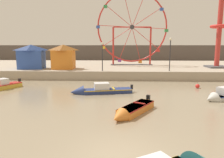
% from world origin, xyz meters
% --- Properties ---
extents(ground_plane, '(240.00, 240.00, 0.00)m').
position_xyz_m(ground_plane, '(0.00, 0.00, 0.00)').
color(ground_plane, gray).
extents(quay_promenade, '(110.00, 19.24, 1.17)m').
position_xyz_m(quay_promenade, '(0.00, 28.13, 0.59)').
color(quay_promenade, tan).
rests_on(quay_promenade, ground_plane).
extents(distant_town_skyline, '(140.00, 3.00, 4.40)m').
position_xyz_m(distant_town_skyline, '(0.00, 48.46, 2.20)').
color(distant_town_skyline, '#564C47').
rests_on(distant_town_skyline, ground_plane).
extents(motorboat_mustard_yellow, '(2.78, 3.94, 1.41)m').
position_xyz_m(motorboat_mustard_yellow, '(-12.26, 12.68, 0.35)').
color(motorboat_mustard_yellow, gold).
rests_on(motorboat_mustard_yellow, ground_plane).
extents(motorboat_pale_grey, '(4.01, 2.90, 1.35)m').
position_xyz_m(motorboat_pale_grey, '(8.48, 9.47, 0.30)').
color(motorboat_pale_grey, silver).
rests_on(motorboat_pale_grey, ground_plane).
extents(motorboat_navy_blue, '(5.99, 2.44, 1.39)m').
position_xyz_m(motorboat_navy_blue, '(-2.25, 11.34, 0.29)').
color(motorboat_navy_blue, navy).
rests_on(motorboat_navy_blue, ground_plane).
extents(motorboat_orange_hull, '(3.24, 4.29, 1.07)m').
position_xyz_m(motorboat_orange_hull, '(0.73, 5.22, 0.28)').
color(motorboat_orange_hull, orange).
rests_on(motorboat_orange_hull, ground_plane).
extents(ferris_wheel_red_frame, '(11.83, 1.20, 12.01)m').
position_xyz_m(ferris_wheel_red_frame, '(1.82, 27.91, 7.21)').
color(ferris_wheel_red_frame, red).
rests_on(ferris_wheel_red_frame, quay_promenade).
extents(drop_tower_red_tower, '(2.80, 2.80, 11.81)m').
position_xyz_m(drop_tower_red_tower, '(14.27, 24.02, 6.29)').
color(drop_tower_red_tower, '#BC332D').
rests_on(drop_tower_red_tower, quay_promenade).
extents(carnival_booth_blue_tent, '(3.94, 3.03, 3.38)m').
position_xyz_m(carnival_booth_blue_tent, '(-12.62, 21.43, 2.93)').
color(carnival_booth_blue_tent, '#3356B7').
rests_on(carnival_booth_blue_tent, quay_promenade).
extents(carnival_booth_orange_canopy, '(3.37, 3.10, 3.39)m').
position_xyz_m(carnival_booth_orange_canopy, '(-8.05, 21.46, 2.94)').
color(carnival_booth_orange_canopy, orange).
rests_on(carnival_booth_orange_canopy, quay_promenade).
extents(promenade_lamp_near, '(0.32, 0.32, 3.68)m').
position_xyz_m(promenade_lamp_near, '(-2.38, 19.26, 3.60)').
color(promenade_lamp_near, '#2D2D33').
rests_on(promenade_lamp_near, quay_promenade).
extents(promenade_lamp_far, '(0.32, 0.32, 4.24)m').
position_xyz_m(promenade_lamp_far, '(6.29, 19.41, 3.92)').
color(promenade_lamp_far, '#2D2D33').
rests_on(promenade_lamp_far, quay_promenade).
extents(mooring_buoy_orange, '(0.44, 0.44, 0.44)m').
position_xyz_m(mooring_buoy_orange, '(8.13, 14.18, 0.22)').
color(mooring_buoy_orange, red).
rests_on(mooring_buoy_orange, ground_plane).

